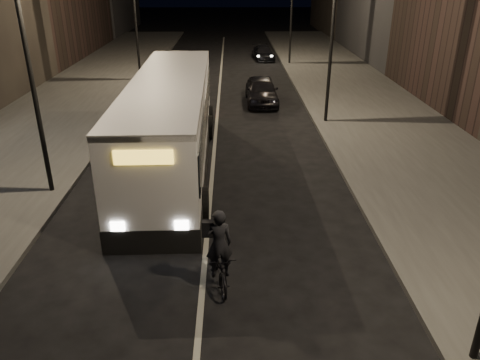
{
  "coord_description": "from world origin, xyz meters",
  "views": [
    {
      "loc": [
        0.75,
        -11.01,
        7.3
      ],
      "look_at": [
        1.01,
        1.75,
        1.5
      ],
      "focal_mm": 35.0,
      "sensor_mm": 36.0,
      "label": 1
    }
  ],
  "objects_px": {
    "streetlight_left_far": "(138,0)",
    "cyclist_on_bicycle": "(219,260)",
    "streetlight_right_mid": "(328,13)",
    "streetlight_left_near": "(33,37)",
    "city_bus": "(171,120)",
    "car_mid": "(179,59)",
    "car_far": "(263,53)",
    "car_near": "(261,90)"
  },
  "relations": [
    {
      "from": "streetlight_right_mid",
      "to": "city_bus",
      "type": "distance_m",
      "value": 9.46
    },
    {
      "from": "city_bus",
      "to": "streetlight_left_far",
      "type": "bearing_deg",
      "value": 102.57
    },
    {
      "from": "cyclist_on_bicycle",
      "to": "car_near",
      "type": "bearing_deg",
      "value": 71.98
    },
    {
      "from": "cyclist_on_bicycle",
      "to": "streetlight_right_mid",
      "type": "bearing_deg",
      "value": 58.72
    },
    {
      "from": "streetlight_left_near",
      "to": "cyclist_on_bicycle",
      "type": "xyz_separation_m",
      "value": [
        5.77,
        -5.3,
        -4.63
      ]
    },
    {
      "from": "streetlight_right_mid",
      "to": "cyclist_on_bicycle",
      "type": "distance_m",
      "value": 14.91
    },
    {
      "from": "car_near",
      "to": "car_far",
      "type": "relative_size",
      "value": 1.16
    },
    {
      "from": "streetlight_left_far",
      "to": "cyclist_on_bicycle",
      "type": "height_order",
      "value": "streetlight_left_far"
    },
    {
      "from": "car_mid",
      "to": "car_far",
      "type": "height_order",
      "value": "car_mid"
    },
    {
      "from": "streetlight_left_far",
      "to": "cyclist_on_bicycle",
      "type": "distance_m",
      "value": 24.45
    },
    {
      "from": "streetlight_left_far",
      "to": "streetlight_right_mid",
      "type": "bearing_deg",
      "value": -43.16
    },
    {
      "from": "cyclist_on_bicycle",
      "to": "streetlight_left_far",
      "type": "bearing_deg",
      "value": 92.83
    },
    {
      "from": "cyclist_on_bicycle",
      "to": "car_near",
      "type": "relative_size",
      "value": 0.49
    },
    {
      "from": "city_bus",
      "to": "cyclist_on_bicycle",
      "type": "height_order",
      "value": "city_bus"
    },
    {
      "from": "streetlight_left_far",
      "to": "cyclist_on_bicycle",
      "type": "relative_size",
      "value": 3.72
    },
    {
      "from": "cyclist_on_bicycle",
      "to": "car_mid",
      "type": "relative_size",
      "value": 0.51
    },
    {
      "from": "city_bus",
      "to": "car_far",
      "type": "bearing_deg",
      "value": 76.67
    },
    {
      "from": "streetlight_left_near",
      "to": "city_bus",
      "type": "xyz_separation_m",
      "value": [
        3.73,
        2.57,
        -3.45
      ]
    },
    {
      "from": "streetlight_left_near",
      "to": "city_bus",
      "type": "bearing_deg",
      "value": 34.53
    },
    {
      "from": "streetlight_right_mid",
      "to": "streetlight_left_far",
      "type": "distance_m",
      "value": 14.62
    },
    {
      "from": "streetlight_right_mid",
      "to": "city_bus",
      "type": "xyz_separation_m",
      "value": [
        -6.93,
        -5.43,
        -3.45
      ]
    },
    {
      "from": "streetlight_left_far",
      "to": "city_bus",
      "type": "relative_size",
      "value": 0.62
    },
    {
      "from": "streetlight_left_near",
      "to": "car_near",
      "type": "height_order",
      "value": "streetlight_left_near"
    },
    {
      "from": "streetlight_left_near",
      "to": "car_far",
      "type": "xyz_separation_m",
      "value": [
        8.93,
        26.4,
        -4.8
      ]
    },
    {
      "from": "streetlight_left_near",
      "to": "cyclist_on_bicycle",
      "type": "relative_size",
      "value": 3.72
    },
    {
      "from": "streetlight_right_mid",
      "to": "car_mid",
      "type": "bearing_deg",
      "value": 120.49
    },
    {
      "from": "streetlight_left_near",
      "to": "car_mid",
      "type": "height_order",
      "value": "streetlight_left_near"
    },
    {
      "from": "car_far",
      "to": "car_near",
      "type": "bearing_deg",
      "value": -100.66
    },
    {
      "from": "car_far",
      "to": "streetlight_left_near",
      "type": "bearing_deg",
      "value": -115.16
    },
    {
      "from": "streetlight_left_far",
      "to": "car_mid",
      "type": "bearing_deg",
      "value": 66.94
    },
    {
      "from": "streetlight_left_near",
      "to": "car_far",
      "type": "distance_m",
      "value": 28.28
    },
    {
      "from": "cyclist_on_bicycle",
      "to": "car_mid",
      "type": "distance_m",
      "value": 28.26
    },
    {
      "from": "streetlight_left_near",
      "to": "car_near",
      "type": "xyz_separation_m",
      "value": [
        7.88,
        12.04,
        -4.6
      ]
    },
    {
      "from": "streetlight_left_near",
      "to": "car_mid",
      "type": "distance_m",
      "value": 23.27
    },
    {
      "from": "streetlight_right_mid",
      "to": "car_far",
      "type": "relative_size",
      "value": 2.1
    },
    {
      "from": "car_mid",
      "to": "car_far",
      "type": "distance_m",
      "value": 7.85
    },
    {
      "from": "streetlight_right_mid",
      "to": "streetlight_left_near",
      "type": "bearing_deg",
      "value": -143.12
    },
    {
      "from": "streetlight_right_mid",
      "to": "car_far",
      "type": "bearing_deg",
      "value": 95.38
    },
    {
      "from": "streetlight_right_mid",
      "to": "cyclist_on_bicycle",
      "type": "height_order",
      "value": "streetlight_right_mid"
    },
    {
      "from": "car_near",
      "to": "cyclist_on_bicycle",
      "type": "bearing_deg",
      "value": -97.57
    },
    {
      "from": "car_far",
      "to": "car_mid",
      "type": "bearing_deg",
      "value": -158.41
    },
    {
      "from": "car_far",
      "to": "streetlight_left_far",
      "type": "bearing_deg",
      "value": -143.22
    }
  ]
}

